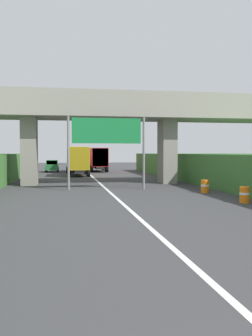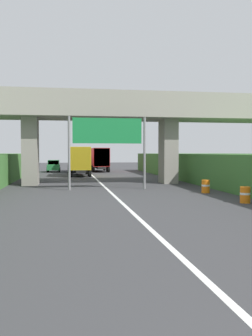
% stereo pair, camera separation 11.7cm
% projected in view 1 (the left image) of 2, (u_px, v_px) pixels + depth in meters
% --- Properties ---
extents(lane_centre_stripe, '(0.20, 89.01, 0.01)m').
position_uv_depth(lane_centre_stripe, '(109.00, 191.00, 26.28)').
color(lane_centre_stripe, white).
rests_on(lane_centre_stripe, ground).
extents(overpass_bridge, '(40.00, 4.80, 7.98)m').
position_uv_depth(overpass_bridge, '(100.00, 116.00, 32.06)').
color(overpass_bridge, gray).
rests_on(overpass_bridge, ground).
extents(overhead_highway_sign, '(5.88, 0.18, 5.48)m').
position_uv_depth(overhead_highway_sign, '(107.00, 136.00, 27.22)').
color(overhead_highway_sign, slate).
rests_on(overhead_highway_sign, ground).
extents(truck_red, '(2.44, 7.30, 3.44)m').
position_uv_depth(truck_red, '(98.00, 158.00, 53.47)').
color(truck_red, black).
rests_on(truck_red, ground).
extents(truck_white, '(2.44, 7.30, 3.44)m').
position_uv_depth(truck_white, '(75.00, 159.00, 52.02)').
color(truck_white, black).
rests_on(truck_white, ground).
extents(truck_yellow, '(2.44, 7.30, 3.44)m').
position_uv_depth(truck_yellow, '(78.00, 160.00, 43.40)').
color(truck_yellow, black).
rests_on(truck_yellow, ground).
extents(car_green, '(1.86, 4.10, 1.72)m').
position_uv_depth(car_green, '(52.00, 166.00, 52.10)').
color(car_green, '#236B38').
rests_on(car_green, ground).
extents(construction_barrel_2, '(0.57, 0.57, 0.90)m').
position_uv_depth(construction_barrel_2, '(245.00, 195.00, 20.12)').
color(construction_barrel_2, orange).
rests_on(construction_barrel_2, ground).
extents(construction_barrel_3, '(0.57, 0.57, 0.90)m').
position_uv_depth(construction_barrel_3, '(205.00, 186.00, 25.15)').
color(construction_barrel_3, orange).
rests_on(construction_barrel_3, ground).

